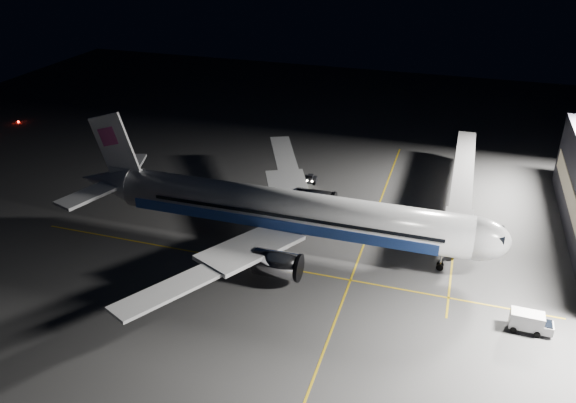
# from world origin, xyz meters

# --- Properties ---
(ground) EXTENTS (200.00, 200.00, 0.00)m
(ground) POSITION_xyz_m (0.00, 0.00, 0.00)
(ground) COLOR #4C4C4F
(ground) RESTS_ON ground
(guide_line_main) EXTENTS (0.25, 80.00, 0.01)m
(guide_line_main) POSITION_xyz_m (10.00, 0.00, 0.01)
(guide_line_main) COLOR gold
(guide_line_main) RESTS_ON ground
(guide_line_cross) EXTENTS (70.00, 0.25, 0.01)m
(guide_line_cross) POSITION_xyz_m (0.00, -6.00, 0.01)
(guide_line_cross) COLOR gold
(guide_line_cross) RESTS_ON ground
(guide_line_side) EXTENTS (0.25, 40.00, 0.01)m
(guide_line_side) POSITION_xyz_m (22.00, 10.00, 0.01)
(guide_line_side) COLOR gold
(guide_line_side) RESTS_ON ground
(airliner) EXTENTS (61.48, 54.22, 16.64)m
(airliner) POSITION_xyz_m (-1.08, 0.00, 5.16)
(airliner) COLOR silver
(airliner) RESTS_ON ground
(jet_bridge) EXTENTS (3.60, 34.40, 6.30)m
(jet_bridge) POSITION_xyz_m (22.00, 18.06, 4.58)
(jet_bridge) COLOR #B2B2B7
(jet_bridge) RESTS_ON ground
(service_truck) EXTENTS (4.60, 2.14, 2.32)m
(service_truck) POSITION_xyz_m (30.82, -9.39, 1.24)
(service_truck) COLOR silver
(service_truck) RESTS_ON ground
(baggage_tug) EXTENTS (2.16, 1.76, 1.52)m
(baggage_tug) POSITION_xyz_m (-2.54, 20.00, 0.70)
(baggage_tug) COLOR black
(baggage_tug) RESTS_ON ground
(safety_cone_a) EXTENTS (0.35, 0.35, 0.53)m
(safety_cone_a) POSITION_xyz_m (6.00, 12.55, 0.26)
(safety_cone_a) COLOR #FF400A
(safety_cone_a) RESTS_ON ground
(safety_cone_b) EXTENTS (0.43, 0.43, 0.65)m
(safety_cone_b) POSITION_xyz_m (-0.32, 4.00, 0.33)
(safety_cone_b) COLOR #FF400A
(safety_cone_b) RESTS_ON ground
(safety_cone_c) EXTENTS (0.37, 0.37, 0.55)m
(safety_cone_c) POSITION_xyz_m (-4.89, 14.00, 0.28)
(safety_cone_c) COLOR #FF400A
(safety_cone_c) RESTS_ON ground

